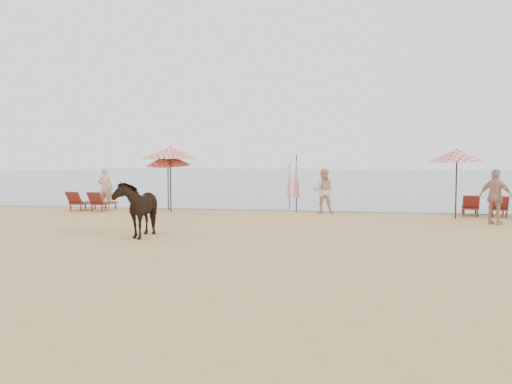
# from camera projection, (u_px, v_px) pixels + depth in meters

# --- Properties ---
(ground) EXTENTS (120.00, 120.00, 0.00)m
(ground) POSITION_uv_depth(u_px,v_px,m) (216.00, 252.00, 11.44)
(ground) COLOR tan
(ground) RESTS_ON ground
(sea) EXTENTS (160.00, 140.00, 0.06)m
(sea) POSITION_uv_depth(u_px,v_px,m) (332.00, 174.00, 89.95)
(sea) COLOR #51606B
(sea) RESTS_ON ground
(lounger_cluster_left) EXTENTS (1.65, 1.59, 0.57)m
(lounger_cluster_left) POSITION_uv_depth(u_px,v_px,m) (91.00, 202.00, 21.29)
(lounger_cluster_left) COLOR maroon
(lounger_cluster_left) RESTS_ON ground
(lounger_cluster_right) EXTENTS (2.76, 1.91, 0.56)m
(lounger_cluster_right) POSITION_uv_depth(u_px,v_px,m) (498.00, 207.00, 18.84)
(lounger_cluster_right) COLOR maroon
(lounger_cluster_right) RESTS_ON ground
(umbrella_open_left_a) EXTENTS (2.41, 2.41, 2.75)m
(umbrella_open_left_a) POSITION_uv_depth(u_px,v_px,m) (170.00, 153.00, 20.82)
(umbrella_open_left_a) COLOR black
(umbrella_open_left_a) RESTS_ON ground
(umbrella_open_left_b) EXTENTS (1.97, 2.01, 2.52)m
(umbrella_open_left_b) POSITION_uv_depth(u_px,v_px,m) (168.00, 160.00, 21.61)
(umbrella_open_left_b) COLOR black
(umbrella_open_left_b) RESTS_ON ground
(umbrella_open_right) EXTENTS (2.10, 2.10, 2.56)m
(umbrella_open_right) POSITION_uv_depth(u_px,v_px,m) (457.00, 156.00, 18.21)
(umbrella_open_right) COLOR black
(umbrella_open_right) RESTS_ON ground
(umbrella_closed_left) EXTENTS (0.24, 0.24, 1.99)m
(umbrella_closed_left) POSITION_uv_depth(u_px,v_px,m) (290.00, 181.00, 23.02)
(umbrella_closed_left) COLOR black
(umbrella_closed_left) RESTS_ON ground
(umbrella_closed_right) EXTENTS (0.29, 0.29, 2.40)m
(umbrella_closed_right) POSITION_uv_depth(u_px,v_px,m) (296.00, 176.00, 20.99)
(umbrella_closed_right) COLOR black
(umbrella_closed_right) RESTS_ON ground
(cow) EXTENTS (1.00, 1.92, 1.56)m
(cow) POSITION_uv_depth(u_px,v_px,m) (138.00, 208.00, 13.89)
(cow) COLOR black
(cow) RESTS_ON ground
(beachgoer_left) EXTENTS (0.72, 0.52, 1.84)m
(beachgoer_left) POSITION_uv_depth(u_px,v_px,m) (105.00, 188.00, 22.57)
(beachgoer_left) COLOR tan
(beachgoer_left) RESTS_ON ground
(beachgoer_right_a) EXTENTS (0.88, 0.69, 1.82)m
(beachgoer_right_a) POSITION_uv_depth(u_px,v_px,m) (323.00, 191.00, 20.28)
(beachgoer_right_a) COLOR #DBA488
(beachgoer_right_a) RESTS_ON ground
(beachgoer_right_b) EXTENTS (1.14, 1.01, 1.85)m
(beachgoer_right_b) POSITION_uv_depth(u_px,v_px,m) (496.00, 197.00, 16.54)
(beachgoer_right_b) COLOR tan
(beachgoer_right_b) RESTS_ON ground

